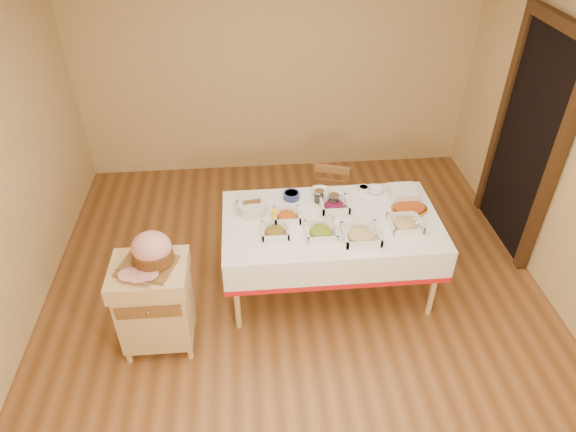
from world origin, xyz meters
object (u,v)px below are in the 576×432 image
object	(u,v)px
brass_platter	(409,209)
preserve_jar_left	(319,197)
ham_on_board	(151,252)
preserve_jar_right	(334,201)
dining_chair	(328,207)
mustard_bottle	(274,215)
bread_basket	(252,207)
plate_stack	(403,193)
dining_table	(330,235)
butcher_cart	(155,301)

from	to	relation	value
brass_platter	preserve_jar_left	bearing A→B (deg)	165.01
ham_on_board	preserve_jar_right	distance (m)	1.60
dining_chair	ham_on_board	bearing A→B (deg)	-142.93
dining_chair	brass_platter	world-z (taller)	dining_chair
preserve_jar_right	mustard_bottle	bearing A→B (deg)	-161.19
bread_basket	brass_platter	world-z (taller)	bread_basket
plate_stack	mustard_bottle	bearing A→B (deg)	-167.74
bread_basket	dining_table	bearing A→B (deg)	-14.78
mustard_bottle	dining_chair	bearing A→B (deg)	48.18
mustard_bottle	preserve_jar_left	bearing A→B (deg)	32.35
preserve_jar_left	mustard_bottle	bearing A→B (deg)	-147.65
ham_on_board	preserve_jar_right	xyz separation A→B (m)	(1.45, 0.67, -0.11)
preserve_jar_left	mustard_bottle	size ratio (longest dim) A/B	0.74
ham_on_board	brass_platter	bearing A→B (deg)	14.81
dining_table	plate_stack	size ratio (longest dim) A/B	7.93
preserve_jar_left	plate_stack	size ratio (longest dim) A/B	0.50
dining_chair	ham_on_board	size ratio (longest dim) A/B	1.99
preserve_jar_right	bread_basket	size ratio (longest dim) A/B	0.47
dining_chair	brass_platter	size ratio (longest dim) A/B	2.63
dining_chair	preserve_jar_left	bearing A→B (deg)	-112.92
brass_platter	ham_on_board	bearing A→B (deg)	-165.19
ham_on_board	preserve_jar_left	size ratio (longest dim) A/B	3.62
dining_table	mustard_bottle	xyz separation A→B (m)	(-0.48, 0.01, 0.23)
butcher_cart	ham_on_board	bearing A→B (deg)	38.10
dining_table	brass_platter	size ratio (longest dim) A/B	5.81
mustard_bottle	brass_platter	bearing A→B (deg)	2.86
dining_table	plate_stack	bearing A→B (deg)	21.21
dining_chair	butcher_cart	bearing A→B (deg)	-142.90
butcher_cart	dining_chair	xyz separation A→B (m)	(1.54, 1.16, -0.03)
dining_chair	brass_platter	xyz separation A→B (m)	(0.59, -0.58, 0.35)
dining_table	mustard_bottle	size ratio (longest dim) A/B	11.81
butcher_cart	mustard_bottle	xyz separation A→B (m)	(0.97, 0.53, 0.37)
preserve_jar_right	bread_basket	xyz separation A→B (m)	(-0.70, -0.02, -0.01)
preserve_jar_left	preserve_jar_right	size ratio (longest dim) A/B	0.97
dining_table	mustard_bottle	world-z (taller)	mustard_bottle
dining_table	brass_platter	xyz separation A→B (m)	(0.68, 0.07, 0.18)
bread_basket	plate_stack	bearing A→B (deg)	3.82
mustard_bottle	ham_on_board	bearing A→B (deg)	-151.94
dining_table	preserve_jar_left	size ratio (longest dim) A/B	15.93
ham_on_board	brass_platter	distance (m)	2.16
dining_table	preserve_jar_right	distance (m)	0.29
dining_table	preserve_jar_left	world-z (taller)	preserve_jar_left
butcher_cart	brass_platter	bearing A→B (deg)	15.36
preserve_jar_left	ham_on_board	bearing A→B (deg)	-150.58
dining_chair	preserve_jar_left	size ratio (longest dim) A/B	7.21
preserve_jar_left	preserve_jar_right	world-z (taller)	preserve_jar_right
preserve_jar_left	preserve_jar_right	xyz separation A→B (m)	(0.12, -0.08, 0.00)
preserve_jar_right	plate_stack	bearing A→B (deg)	6.51
mustard_bottle	brass_platter	size ratio (longest dim) A/B	0.49
bread_basket	mustard_bottle	bearing A→B (deg)	-42.16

